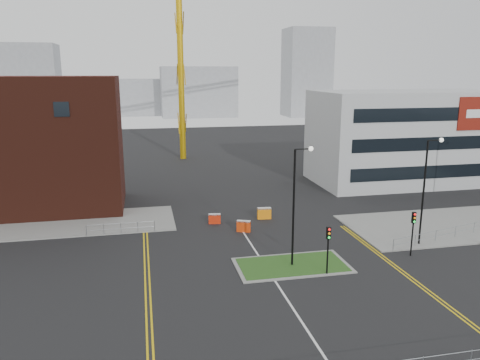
% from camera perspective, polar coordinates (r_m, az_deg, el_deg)
% --- Properties ---
extents(ground, '(200.00, 200.00, 0.00)m').
position_cam_1_polar(ground, '(29.09, 7.57, -16.83)').
color(ground, black).
rests_on(ground, ground).
extents(pavement_left, '(28.00, 8.00, 0.12)m').
position_cam_1_polar(pavement_left, '(49.19, -24.68, -5.16)').
color(pavement_left, slate).
rests_on(pavement_left, ground).
extents(pavement_right, '(24.00, 10.00, 0.12)m').
position_cam_1_polar(pavement_right, '(50.73, 26.16, -4.78)').
color(pavement_right, slate).
rests_on(pavement_right, ground).
extents(island_kerb, '(8.60, 4.60, 0.08)m').
position_cam_1_polar(island_kerb, '(36.43, 6.36, -10.31)').
color(island_kerb, slate).
rests_on(island_kerb, ground).
extents(grass_island, '(8.00, 4.00, 0.12)m').
position_cam_1_polar(grass_island, '(36.42, 6.36, -10.28)').
color(grass_island, '#204517').
rests_on(grass_island, ground).
extents(brick_building, '(24.20, 10.07, 14.24)m').
position_cam_1_polar(brick_building, '(54.13, -27.10, 3.57)').
color(brick_building, '#401810').
rests_on(brick_building, ground).
extents(office_block, '(25.00, 12.20, 12.00)m').
position_cam_1_polar(office_block, '(66.16, 19.95, 4.97)').
color(office_block, '#B3B6B8').
rests_on(office_block, ground).
extents(tower_crane, '(49.18, 21.63, 35.92)m').
position_cam_1_polar(tower_crane, '(82.59, -3.54, 20.32)').
color(tower_crane, '#D09C0C').
rests_on(tower_crane, ground).
extents(streetlamp_island, '(1.46, 0.36, 9.18)m').
position_cam_1_polar(streetlamp_island, '(34.73, 6.92, -2.10)').
color(streetlamp_island, black).
rests_on(streetlamp_island, ground).
extents(streetlamp_right_near, '(1.46, 0.36, 9.18)m').
position_cam_1_polar(streetlamp_right_near, '(41.76, 21.80, -0.37)').
color(streetlamp_right_near, black).
rests_on(streetlamp_right_near, ground).
extents(traffic_light_island, '(0.28, 0.33, 3.65)m').
position_cam_1_polar(traffic_light_island, '(34.41, 10.71, -7.36)').
color(traffic_light_island, black).
rests_on(traffic_light_island, ground).
extents(traffic_light_right, '(0.28, 0.33, 3.65)m').
position_cam_1_polar(traffic_light_right, '(39.68, 20.37, -5.19)').
color(traffic_light_right, black).
rests_on(traffic_light_right, ground).
extents(railing_left, '(6.05, 0.05, 1.10)m').
position_cam_1_polar(railing_left, '(43.93, -14.33, -5.52)').
color(railing_left, gray).
rests_on(railing_left, ground).
extents(railing_right, '(19.05, 5.05, 1.10)m').
position_cam_1_polar(railing_right, '(47.76, 26.65, -4.99)').
color(railing_right, gray).
rests_on(railing_right, ground).
extents(centre_line, '(0.15, 30.00, 0.01)m').
position_cam_1_polar(centre_line, '(30.74, 6.29, -15.04)').
color(centre_line, silver).
rests_on(centre_line, ground).
extents(yellow_left_a, '(0.12, 24.00, 0.01)m').
position_cam_1_polar(yellow_left_a, '(36.65, -11.54, -10.41)').
color(yellow_left_a, gold).
rests_on(yellow_left_a, ground).
extents(yellow_left_b, '(0.12, 24.00, 0.01)m').
position_cam_1_polar(yellow_left_b, '(36.65, -11.06, -10.39)').
color(yellow_left_b, gold).
rests_on(yellow_left_b, ground).
extents(yellow_right_a, '(0.12, 20.00, 0.01)m').
position_cam_1_polar(yellow_right_a, '(37.73, 18.40, -10.14)').
color(yellow_right_a, gold).
rests_on(yellow_right_a, ground).
extents(yellow_right_b, '(0.12, 20.00, 0.01)m').
position_cam_1_polar(yellow_right_b, '(37.87, 18.80, -10.08)').
color(yellow_right_b, gold).
rests_on(yellow_right_b, ground).
extents(skyline_a, '(18.00, 12.00, 22.00)m').
position_cam_1_polar(skyline_a, '(147.07, -24.66, 10.58)').
color(skyline_a, gray).
rests_on(skyline_a, ground).
extents(skyline_b, '(24.00, 12.00, 16.00)m').
position_cam_1_polar(skyline_b, '(154.95, -5.08, 10.66)').
color(skyline_b, gray).
rests_on(skyline_b, ground).
extents(skyline_c, '(14.00, 12.00, 28.00)m').
position_cam_1_polar(skyline_c, '(158.10, 8.13, 12.80)').
color(skyline_c, gray).
rests_on(skyline_c, ground).
extents(skyline_d, '(30.00, 12.00, 12.00)m').
position_cam_1_polar(skyline_d, '(163.90, -11.85, 9.86)').
color(skyline_d, gray).
rests_on(skyline_d, ground).
extents(barrier_left, '(1.21, 0.57, 0.97)m').
position_cam_1_polar(barrier_left, '(45.67, -3.12, -4.68)').
color(barrier_left, red).
rests_on(barrier_left, ground).
extents(barrier_mid, '(1.41, 0.59, 1.15)m').
position_cam_1_polar(barrier_mid, '(47.07, 2.97, -4.02)').
color(barrier_mid, orange).
rests_on(barrier_mid, ground).
extents(barrier_right, '(1.32, 0.86, 1.06)m').
position_cam_1_polar(barrier_right, '(43.33, 0.44, -5.59)').
color(barrier_right, red).
rests_on(barrier_right, ground).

